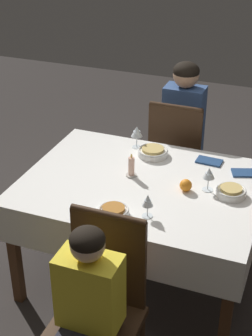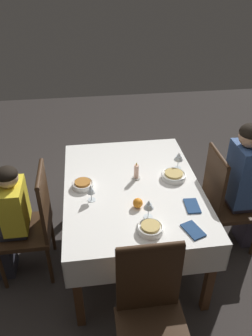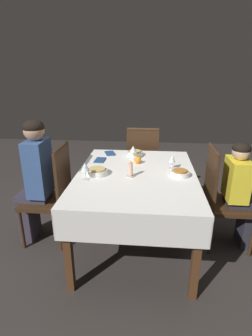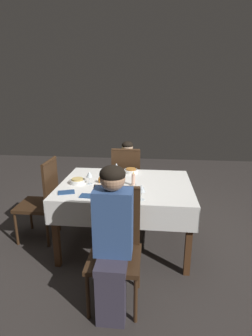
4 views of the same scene
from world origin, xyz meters
name	(u,v)px [view 4 (image 4 of 4)]	position (x,y,z in m)	size (l,w,h in m)	color
ground_plane	(126,243)	(0.00, 0.00, 0.00)	(8.00, 8.00, 0.00)	#332D2B
dining_table	(126,191)	(0.00, 0.00, 0.68)	(1.46, 1.10, 0.76)	white
chair_north	(116,242)	(0.00, 0.82, 0.53)	(0.43, 0.43, 1.00)	#382314
chair_south	(127,179)	(0.07, -0.82, 0.53)	(0.43, 0.43, 1.00)	#382314
chair_east	(43,198)	(1.00, -0.03, 0.53)	(0.43, 0.43, 1.00)	#382314
person_adult_denim	(113,235)	(0.00, 0.98, 0.70)	(0.30, 0.34, 1.24)	#383342
person_child_yellow	(128,172)	(0.07, -0.99, 0.58)	(0.30, 0.33, 1.06)	#282833
bowl_north	(127,194)	(-0.05, 0.36, 0.79)	(0.21, 0.21, 0.06)	white
wine_glass_north	(141,189)	(-0.19, 0.43, 0.88)	(0.08, 0.08, 0.16)	white
bowl_south	(131,171)	(-0.03, -0.40, 0.79)	(0.17, 0.17, 0.06)	white
wine_glass_south	(116,166)	(0.15, -0.34, 0.86)	(0.06, 0.06, 0.14)	white
bowl_east	(78,181)	(0.54, 0.04, 0.79)	(0.18, 0.18, 0.06)	white
wine_glass_east	(89,175)	(0.40, 0.06, 0.87)	(0.07, 0.07, 0.15)	white
candle_centerpiece	(133,180)	(-0.09, 0.05, 0.82)	(0.07, 0.07, 0.16)	beige
orange_fruit	(101,180)	(0.27, 0.00, 0.80)	(0.07, 0.07, 0.07)	orange
napkin_red_folded	(66,192)	(0.57, 0.33, 0.77)	(0.19, 0.15, 0.01)	navy
napkin_spare_side	(89,196)	(0.33, 0.40, 0.77)	(0.17, 0.11, 0.01)	navy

